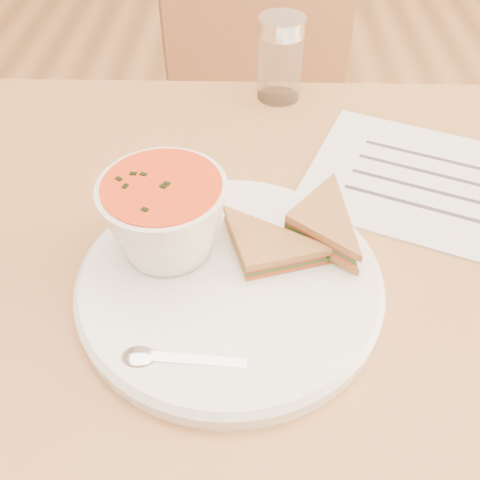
# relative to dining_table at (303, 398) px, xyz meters

# --- Properties ---
(dining_table) EXTENTS (1.00, 0.70, 0.75)m
(dining_table) POSITION_rel_dining_table_xyz_m (0.00, 0.00, 0.00)
(dining_table) COLOR brown
(dining_table) RESTS_ON floor
(chair_far) EXTENTS (0.56, 0.56, 1.00)m
(chair_far) POSITION_rel_dining_table_xyz_m (-0.01, 0.55, 0.12)
(chair_far) COLOR brown
(chair_far) RESTS_ON floor
(plate) EXTENTS (0.36, 0.36, 0.02)m
(plate) POSITION_rel_dining_table_xyz_m (-0.11, -0.08, 0.38)
(plate) COLOR white
(plate) RESTS_ON dining_table
(soup_bowl) EXTENTS (0.13, 0.13, 0.09)m
(soup_bowl) POSITION_rel_dining_table_xyz_m (-0.18, -0.04, 0.44)
(soup_bowl) COLOR white
(soup_bowl) RESTS_ON plate
(sandwich_half_a) EXTENTS (0.12, 0.12, 0.03)m
(sandwich_half_a) POSITION_rel_dining_table_xyz_m (-0.10, -0.09, 0.41)
(sandwich_half_a) COLOR #B2703E
(sandwich_half_a) RESTS_ON plate
(sandwich_half_b) EXTENTS (0.13, 0.13, 0.03)m
(sandwich_half_b) POSITION_rel_dining_table_xyz_m (-0.06, -0.03, 0.42)
(sandwich_half_b) COLOR #B2703E
(sandwich_half_b) RESTS_ON plate
(spoon) EXTENTS (0.16, 0.04, 0.01)m
(spoon) POSITION_rel_dining_table_xyz_m (-0.14, -0.18, 0.40)
(spoon) COLOR silver
(spoon) RESTS_ON plate
(paper_menu) EXTENTS (0.39, 0.34, 0.00)m
(paper_menu) POSITION_rel_dining_table_xyz_m (0.15, 0.09, 0.38)
(paper_menu) COLOR white
(paper_menu) RESTS_ON dining_table
(condiment_shaker) EXTENTS (0.07, 0.07, 0.12)m
(condiment_shaker) POSITION_rel_dining_table_xyz_m (-0.05, 0.31, 0.44)
(condiment_shaker) COLOR silver
(condiment_shaker) RESTS_ON dining_table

